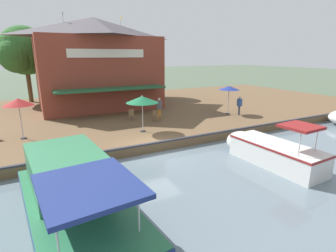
# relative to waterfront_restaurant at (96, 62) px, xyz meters

# --- Properties ---
(ground_plane) EXTENTS (220.00, 220.00, 0.00)m
(ground_plane) POSITION_rel_waterfront_restaurant_xyz_m (13.94, -0.02, -4.97)
(ground_plane) COLOR #4C5B47
(quay_deck) EXTENTS (22.00, 56.00, 0.60)m
(quay_deck) POSITION_rel_waterfront_restaurant_xyz_m (2.94, -0.02, -4.67)
(quay_deck) COLOR brown
(quay_deck) RESTS_ON ground
(quay_edge_fender) EXTENTS (0.20, 50.40, 0.10)m
(quay_edge_fender) POSITION_rel_waterfront_restaurant_xyz_m (13.84, -0.02, -4.32)
(quay_edge_fender) COLOR #2D2D33
(quay_edge_fender) RESTS_ON quay_deck
(waterfront_restaurant) EXTENTS (10.84, 11.48, 8.85)m
(waterfront_restaurant) POSITION_rel_waterfront_restaurant_xyz_m (0.00, 0.00, 0.00)
(waterfront_restaurant) COLOR brown
(waterfront_restaurant) RESTS_ON quay_deck
(patio_umbrella_by_entrance) EXTENTS (1.78, 1.78, 2.52)m
(patio_umbrella_by_entrance) POSITION_rel_waterfront_restaurant_xyz_m (9.44, 9.19, -2.07)
(patio_umbrella_by_entrance) COLOR #B7B7B7
(patio_umbrella_by_entrance) RESTS_ON quay_deck
(patio_umbrella_mid_patio_right) EXTENTS (1.75, 1.75, 2.59)m
(patio_umbrella_mid_patio_right) POSITION_rel_waterfront_restaurant_xyz_m (9.11, -6.90, -2.05)
(patio_umbrella_mid_patio_right) COLOR #B7B7B7
(patio_umbrella_mid_patio_right) RESTS_ON quay_deck
(patio_umbrella_far_corner) EXTENTS (2.16, 2.16, 2.48)m
(patio_umbrella_far_corner) POSITION_rel_waterfront_restaurant_xyz_m (11.12, 0.36, -2.15)
(patio_umbrella_far_corner) COLOR #B7B7B7
(patio_umbrella_far_corner) RESTS_ON quay_deck
(cafe_chair_beside_entrance) EXTENTS (0.56, 0.56, 0.85)m
(cafe_chair_beside_entrance) POSITION_rel_waterfront_restaurant_xyz_m (8.86, 2.40, -3.89)
(cafe_chair_beside_entrance) COLOR brown
(cafe_chair_beside_entrance) RESTS_ON quay_deck
(cafe_chair_facing_river) EXTENTS (0.52, 0.52, 0.85)m
(cafe_chair_facing_river) POSITION_rel_waterfront_restaurant_xyz_m (7.60, 0.82, -3.89)
(cafe_chair_facing_river) COLOR brown
(cafe_chair_facing_river) RESTS_ON quay_deck
(person_near_entrance) EXTENTS (0.45, 0.45, 1.61)m
(person_near_entrance) POSITION_rel_waterfront_restaurant_xyz_m (10.14, 9.86, -3.37)
(person_near_entrance) COLOR #4C4C56
(person_near_entrance) RESTS_ON quay_deck
(person_at_quay_edge) EXTENTS (0.48, 0.48, 1.69)m
(person_at_quay_edge) POSITION_rel_waterfront_restaurant_xyz_m (8.11, 3.06, -3.30)
(person_at_quay_edge) COLOR orange
(person_at_quay_edge) RESTS_ON quay_deck
(motorboat_far_downstream) EXTENTS (8.32, 3.49, 2.42)m
(motorboat_far_downstream) POSITION_rel_waterfront_restaurant_xyz_m (18.45, -5.33, -3.98)
(motorboat_far_downstream) COLOR #287047
(motorboat_far_downstream) RESTS_ON river_water
(motorboat_nearest_quay) EXTENTS (5.83, 2.13, 2.42)m
(motorboat_nearest_quay) POSITION_rel_waterfront_restaurant_xyz_m (17.95, 4.78, -4.23)
(motorboat_nearest_quay) COLOR silver
(motorboat_nearest_quay) RESTS_ON river_water
(tree_behind_restaurant) EXTENTS (4.49, 4.27, 6.25)m
(tree_behind_restaurant) POSITION_rel_waterfront_restaurant_xyz_m (-2.51, 6.39, -0.37)
(tree_behind_restaurant) COLOR brown
(tree_behind_restaurant) RESTS_ON quay_deck
(tree_upstream_bank) EXTENTS (5.40, 5.14, 8.11)m
(tree_upstream_bank) POSITION_rel_waterfront_restaurant_xyz_m (-5.51, -6.40, 1.03)
(tree_upstream_bank) COLOR brown
(tree_upstream_bank) RESTS_ON quay_deck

